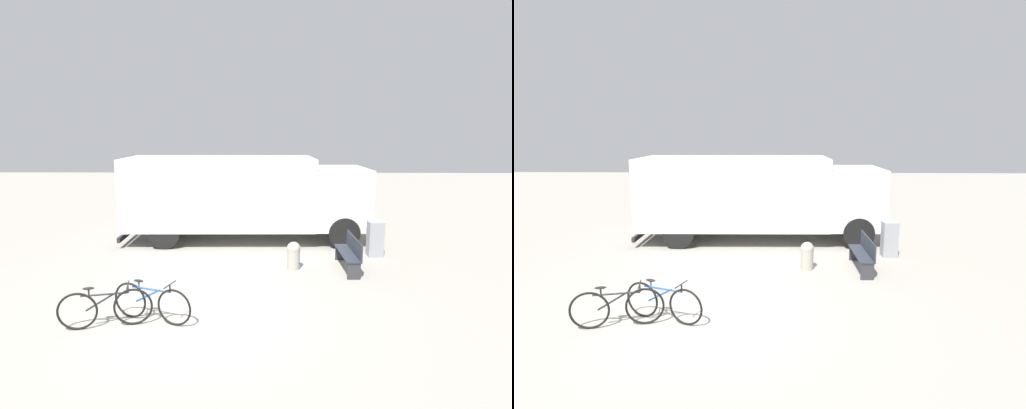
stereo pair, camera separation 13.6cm
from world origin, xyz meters
TOP-DOWN VIEW (x-y plane):
  - ground_plane at (0.00, 0.00)m, footprint 60.00×60.00m
  - delivery_truck at (0.82, 6.23)m, footprint 8.44×2.67m
  - park_bench at (3.95, 3.13)m, footprint 0.42×1.73m
  - bicycle_near at (-1.59, -0.35)m, footprint 1.77×0.53m
  - bicycle_middle at (-0.75, -0.08)m, footprint 1.72×0.67m
  - bollard_near_bench at (2.38, 3.12)m, footprint 0.38×0.38m
  - utility_box at (4.99, 4.36)m, footprint 0.45×0.43m

SIDE VIEW (x-z plane):
  - ground_plane at x=0.00m, z-range 0.00..0.00m
  - bicycle_near at x=-1.59m, z-range -0.03..0.83m
  - bicycle_middle at x=-0.75m, z-range -0.03..0.83m
  - bollard_near_bench at x=2.38m, z-range 0.03..0.81m
  - park_bench at x=3.95m, z-range 0.04..0.97m
  - utility_box at x=4.99m, z-range 0.00..1.09m
  - delivery_truck at x=0.82m, z-range 0.20..3.13m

